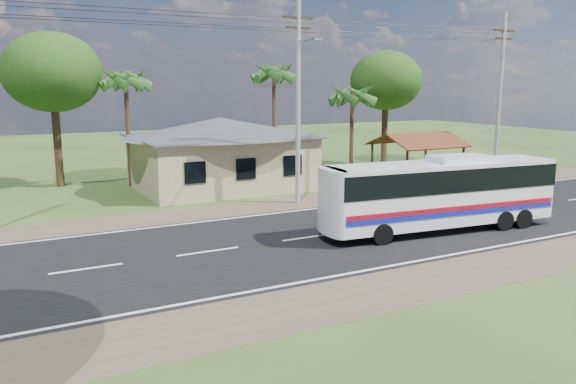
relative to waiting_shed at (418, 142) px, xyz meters
name	(u,v)px	position (x,y,z in m)	size (l,w,h in m)	color
ground	(309,238)	(-13.00, -8.50, -2.73)	(120.00, 120.00, 0.00)	#284418
road	(309,237)	(-13.00, -8.50, -2.72)	(120.00, 16.00, 0.03)	black
house	(220,146)	(-12.00, 4.50, -0.09)	(12.40, 10.00, 5.00)	#C5B783
waiting_shed	(418,142)	(0.00, 0.00, 0.00)	(5.20, 4.48, 3.35)	#342513
concrete_barrier	(435,184)	(-1.00, -2.90, -2.28)	(7.00, 0.30, 0.90)	#9E9E99
utility_poles	(293,97)	(-10.33, -2.01, 3.04)	(32.80, 2.22, 11.00)	#9E9E99
palm_near	(352,95)	(-3.50, 2.50, 2.98)	(2.80, 2.80, 6.70)	#47301E
palm_mid	(274,73)	(-7.00, 7.00, 4.43)	(2.80, 2.80, 8.20)	#47301E
palm_far	(125,80)	(-17.00, 7.50, 3.95)	(2.80, 2.80, 7.70)	#47301E
tree_behind_house	(52,73)	(-21.00, 9.50, 4.39)	(6.00, 6.00, 9.61)	#47301E
tree_behind_shed	(386,81)	(3.00, 7.50, 3.95)	(5.60, 5.60, 9.02)	#47301E
coach_bus	(442,189)	(-7.26, -10.18, -0.82)	(10.91, 3.39, 3.33)	silver
motorcycle	(398,187)	(-3.85, -2.91, -2.21)	(0.69, 1.97, 1.03)	black
person	(375,185)	(-5.97, -3.61, -1.79)	(0.69, 0.45, 1.88)	#1B4395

